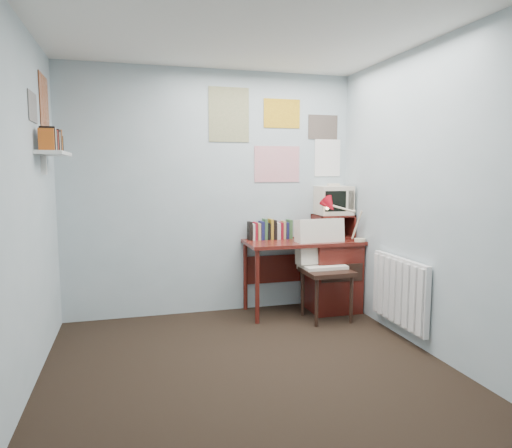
# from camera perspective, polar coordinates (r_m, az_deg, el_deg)

# --- Properties ---
(ground) EXTENTS (3.50, 3.50, 0.00)m
(ground) POSITION_cam_1_polar(r_m,az_deg,el_deg) (3.37, 0.25, -19.43)
(ground) COLOR black
(ground) RESTS_ON ground
(back_wall) EXTENTS (3.00, 0.02, 2.50)m
(back_wall) POSITION_cam_1_polar(r_m,az_deg,el_deg) (4.74, -5.48, 3.85)
(back_wall) COLOR #AFBFC8
(back_wall) RESTS_ON ground
(left_wall) EXTENTS (0.02, 3.50, 2.50)m
(left_wall) POSITION_cam_1_polar(r_m,az_deg,el_deg) (3.00, -28.54, 1.43)
(left_wall) COLOR #AFBFC8
(left_wall) RESTS_ON ground
(right_wall) EXTENTS (0.02, 3.50, 2.50)m
(right_wall) POSITION_cam_1_polar(r_m,az_deg,el_deg) (3.73, 23.08, 2.58)
(right_wall) COLOR #AFBFC8
(right_wall) RESTS_ON ground
(ceiling) EXTENTS (3.00, 3.50, 0.02)m
(ceiling) POSITION_cam_1_polar(r_m,az_deg,el_deg) (3.19, 0.27, 25.30)
(ceiling) COLOR white
(ceiling) RESTS_ON back_wall
(desk) EXTENTS (1.20, 0.55, 0.76)m
(desk) POSITION_cam_1_polar(r_m,az_deg,el_deg) (4.94, 8.78, -5.98)
(desk) COLOR maroon
(desk) RESTS_ON ground
(desk_chair) EXTENTS (0.50, 0.48, 0.97)m
(desk_chair) POSITION_cam_1_polar(r_m,az_deg,el_deg) (4.60, 8.85, -5.91)
(desk_chair) COLOR black
(desk_chair) RESTS_ON ground
(desk_lamp) EXTENTS (0.29, 0.25, 0.41)m
(desk_lamp) POSITION_cam_1_polar(r_m,az_deg,el_deg) (4.77, 12.93, 0.30)
(desk_lamp) COLOR red
(desk_lamp) RESTS_ON desk
(tv_riser) EXTENTS (0.40, 0.30, 0.25)m
(tv_riser) POSITION_cam_1_polar(r_m,az_deg,el_deg) (5.01, 9.60, -0.25)
(tv_riser) COLOR maroon
(tv_riser) RESTS_ON desk
(crt_tv) EXTENTS (0.36, 0.34, 0.33)m
(crt_tv) POSITION_cam_1_polar(r_m,az_deg,el_deg) (5.00, 9.62, 3.11)
(crt_tv) COLOR beige
(crt_tv) RESTS_ON tv_riser
(book_row) EXTENTS (0.60, 0.14, 0.22)m
(book_row) POSITION_cam_1_polar(r_m,az_deg,el_deg) (4.84, 2.47, -0.57)
(book_row) COLOR maroon
(book_row) RESTS_ON desk
(radiator) EXTENTS (0.09, 0.80, 0.60)m
(radiator) POSITION_cam_1_polar(r_m,az_deg,el_deg) (4.28, 17.52, -8.01)
(radiator) COLOR white
(radiator) RESTS_ON right_wall
(wall_shelf) EXTENTS (0.20, 0.62, 0.24)m
(wall_shelf) POSITION_cam_1_polar(r_m,az_deg,el_deg) (4.05, -23.93, 8.07)
(wall_shelf) COLOR white
(wall_shelf) RESTS_ON left_wall
(posters_back) EXTENTS (1.20, 0.01, 0.90)m
(posters_back) POSITION_cam_1_polar(r_m,az_deg,el_deg) (4.91, 2.68, 10.98)
(posters_back) COLOR white
(posters_back) RESTS_ON back_wall
(posters_left) EXTENTS (0.01, 0.70, 0.60)m
(posters_left) POSITION_cam_1_polar(r_m,az_deg,el_deg) (4.10, -25.52, 13.31)
(posters_left) COLOR white
(posters_left) RESTS_ON left_wall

